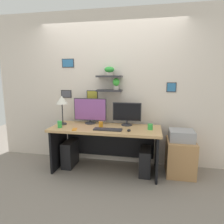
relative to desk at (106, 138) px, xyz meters
name	(u,v)px	position (x,y,z in m)	size (l,w,h in m)	color
ground_plane	(106,170)	(0.00, -0.06, -0.55)	(8.00, 8.00, 0.00)	gray
back_wall_assembly	(111,89)	(0.00, 0.38, 0.81)	(4.40, 0.24, 2.70)	beige
desk	(106,138)	(0.00, 0.00, 0.00)	(1.79, 0.68, 0.75)	tan
monitor_left	(90,111)	(-0.32, 0.16, 0.44)	(0.58, 0.18, 0.45)	#2D2D33
monitor_right	(127,113)	(0.32, 0.16, 0.41)	(0.48, 0.18, 0.39)	#2D2D33
keyboard	(108,129)	(0.07, -0.21, 0.21)	(0.44, 0.14, 0.02)	#2D2D33
computer_mouse	(129,130)	(0.40, -0.21, 0.22)	(0.06, 0.09, 0.03)	black
desk_lamp	(62,102)	(-0.77, 0.01, 0.60)	(0.20, 0.20, 0.50)	#2D2D33
cell_phone	(75,129)	(-0.45, -0.27, 0.21)	(0.07, 0.14, 0.01)	orange
coffee_mug	(150,127)	(0.72, -0.05, 0.25)	(0.08, 0.08, 0.09)	green
pen_cup	(101,125)	(-0.07, -0.08, 0.25)	(0.07, 0.07, 0.10)	orange
water_cup	(60,124)	(-0.73, -0.21, 0.26)	(0.07, 0.07, 0.11)	green
drawer_cabinet	(180,157)	(1.21, 0.06, -0.26)	(0.44, 0.50, 0.57)	tan
printer	(182,135)	(1.21, 0.06, 0.11)	(0.38, 0.34, 0.17)	#9E9EA3
computer_tower_left	(70,153)	(-0.66, 0.00, -0.32)	(0.18, 0.40, 0.45)	black
computer_tower_right	(145,161)	(0.66, -0.05, -0.33)	(0.18, 0.40, 0.42)	black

